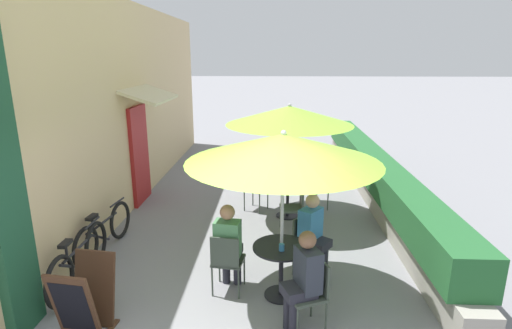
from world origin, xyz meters
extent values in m
cube|color=#D6B784|center=(-2.55, 5.47, 2.10)|extent=(0.24, 10.94, 4.20)
cube|color=maroon|center=(-2.39, 4.92, 1.05)|extent=(0.08, 0.96, 2.10)
cube|color=beige|center=(-2.08, 4.92, 2.35)|extent=(0.78, 1.80, 0.30)
cube|color=gray|center=(2.75, 5.37, 0.23)|extent=(0.44, 9.94, 0.45)
cube|color=#235B2D|center=(2.75, 5.37, 0.73)|extent=(0.60, 9.44, 0.56)
cylinder|color=black|center=(0.62, 1.42, 0.01)|extent=(0.44, 0.44, 0.02)
cylinder|color=black|center=(0.62, 1.42, 0.36)|extent=(0.06, 0.06, 0.70)
cylinder|color=black|center=(0.62, 1.42, 0.71)|extent=(0.75, 0.75, 0.02)
cylinder|color=#B7B7BC|center=(0.62, 1.42, 1.08)|extent=(0.04, 0.04, 2.17)
cone|color=#8CD138|center=(0.62, 1.42, 2.04)|extent=(2.41, 2.41, 0.35)
sphere|color=#B7B7BC|center=(0.62, 1.42, 2.23)|extent=(0.07, 0.07, 0.07)
cube|color=#384238|center=(0.89, 0.75, 0.45)|extent=(0.52, 0.52, 0.04)
cube|color=#384238|center=(1.06, 0.82, 0.66)|extent=(0.17, 0.36, 0.42)
cylinder|color=#384238|center=(0.66, 0.85, 0.23)|extent=(0.02, 0.02, 0.45)
cylinder|color=#384238|center=(0.79, 0.52, 0.23)|extent=(0.02, 0.02, 0.45)
cylinder|color=#384238|center=(0.99, 0.99, 0.23)|extent=(0.02, 0.02, 0.45)
cylinder|color=#384238|center=(1.13, 0.65, 0.23)|extent=(0.02, 0.02, 0.45)
cylinder|color=#23232D|center=(0.70, 0.76, 0.24)|extent=(0.11, 0.11, 0.47)
cylinder|color=#23232D|center=(0.76, 0.61, 0.24)|extent=(0.11, 0.11, 0.47)
cube|color=#23232D|center=(0.81, 0.72, 0.53)|extent=(0.45, 0.41, 0.12)
cube|color=#282D38|center=(0.91, 0.76, 0.78)|extent=(0.33, 0.40, 0.50)
sphere|color=brown|center=(0.89, 0.75, 1.15)|extent=(0.20, 0.20, 0.20)
cube|color=#384238|center=(1.06, 1.98, 0.45)|extent=(0.56, 0.56, 0.04)
cube|color=#384238|center=(0.91, 2.10, 0.66)|extent=(0.26, 0.32, 0.42)
cylinder|color=#384238|center=(1.09, 1.73, 0.23)|extent=(0.02, 0.02, 0.45)
cylinder|color=#384238|center=(1.31, 2.02, 0.23)|extent=(0.02, 0.02, 0.45)
cylinder|color=#384238|center=(0.81, 1.95, 0.23)|extent=(0.02, 0.02, 0.45)
cylinder|color=#384238|center=(1.03, 2.24, 0.23)|extent=(0.02, 0.02, 0.45)
cylinder|color=#23232D|center=(1.15, 1.81, 0.24)|extent=(0.11, 0.11, 0.47)
cylinder|color=#23232D|center=(1.25, 1.94, 0.24)|extent=(0.11, 0.11, 0.47)
cube|color=#23232D|center=(1.13, 1.93, 0.53)|extent=(0.47, 0.46, 0.12)
cube|color=teal|center=(1.04, 2.00, 0.78)|extent=(0.38, 0.40, 0.50)
sphere|color=tan|center=(1.06, 1.98, 1.15)|extent=(0.20, 0.20, 0.20)
cube|color=#384238|center=(-0.09, 1.51, 0.45)|extent=(0.45, 0.45, 0.04)
cube|color=#384238|center=(-0.11, 1.33, 0.66)|extent=(0.38, 0.08, 0.42)
cylinder|color=#384238|center=(0.11, 1.67, 0.23)|extent=(0.02, 0.02, 0.45)
cylinder|color=#384238|center=(-0.24, 1.72, 0.23)|extent=(0.02, 0.02, 0.45)
cylinder|color=#384238|center=(0.06, 1.31, 0.23)|extent=(0.02, 0.02, 0.45)
cylinder|color=#384238|center=(-0.29, 1.36, 0.23)|extent=(0.02, 0.02, 0.45)
cylinder|color=#23232D|center=(0.01, 1.68, 0.24)|extent=(0.11, 0.11, 0.47)
cylinder|color=#23232D|center=(-0.14, 1.70, 0.24)|extent=(0.11, 0.11, 0.47)
cube|color=#23232D|center=(-0.08, 1.60, 0.53)|extent=(0.35, 0.40, 0.12)
cube|color=#4C8456|center=(-0.09, 1.49, 0.78)|extent=(0.37, 0.26, 0.50)
sphere|color=#A87556|center=(-0.09, 1.51, 1.15)|extent=(0.20, 0.20, 0.20)
cylinder|color=teal|center=(0.62, 1.30, 0.77)|extent=(0.07, 0.07, 0.09)
cylinder|color=black|center=(0.79, 4.18, 0.01)|extent=(0.44, 0.44, 0.02)
cylinder|color=black|center=(0.79, 4.18, 0.36)|extent=(0.06, 0.06, 0.70)
cylinder|color=black|center=(0.79, 4.18, 0.71)|extent=(0.75, 0.75, 0.02)
cylinder|color=#B7B7BC|center=(0.79, 4.18, 1.08)|extent=(0.04, 0.04, 2.17)
cone|color=#8CD138|center=(0.79, 4.18, 2.04)|extent=(2.41, 2.41, 0.35)
sphere|color=#B7B7BC|center=(0.79, 4.18, 2.23)|extent=(0.07, 0.07, 0.07)
cube|color=#384238|center=(0.83, 3.46, 0.45)|extent=(0.42, 0.42, 0.04)
cube|color=#384238|center=(1.02, 3.47, 0.66)|extent=(0.05, 0.38, 0.42)
cylinder|color=#384238|center=(0.64, 3.63, 0.23)|extent=(0.02, 0.02, 0.45)
cylinder|color=#384238|center=(0.66, 3.27, 0.23)|extent=(0.02, 0.02, 0.45)
cylinder|color=#384238|center=(1.00, 3.65, 0.23)|extent=(0.02, 0.02, 0.45)
cylinder|color=#384238|center=(1.02, 3.29, 0.23)|extent=(0.02, 0.02, 0.45)
cube|color=#384238|center=(1.39, 4.57, 0.45)|extent=(0.55, 0.55, 0.04)
cube|color=#384238|center=(1.29, 4.73, 0.66)|extent=(0.33, 0.23, 0.42)
cylinder|color=#384238|center=(1.34, 4.32, 0.23)|extent=(0.02, 0.02, 0.45)
cylinder|color=#384238|center=(1.64, 4.52, 0.23)|extent=(0.02, 0.02, 0.45)
cylinder|color=#384238|center=(1.14, 4.62, 0.23)|extent=(0.02, 0.02, 0.45)
cylinder|color=#384238|center=(1.44, 4.82, 0.23)|extent=(0.02, 0.02, 0.45)
cube|color=#384238|center=(0.15, 4.50, 0.45)|extent=(0.54, 0.54, 0.04)
cube|color=#384238|center=(0.07, 4.33, 0.66)|extent=(0.35, 0.20, 0.42)
cylinder|color=#384238|center=(0.39, 4.58, 0.23)|extent=(0.02, 0.02, 0.45)
cylinder|color=#384238|center=(0.07, 4.74, 0.23)|extent=(0.02, 0.02, 0.45)
cylinder|color=#384238|center=(0.23, 4.26, 0.23)|extent=(0.02, 0.02, 0.45)
cylinder|color=#384238|center=(-0.09, 4.42, 0.23)|extent=(0.02, 0.02, 0.45)
torus|color=black|center=(-2.20, 2.14, 0.34)|extent=(0.06, 0.68, 0.68)
torus|color=black|center=(-2.20, 1.07, 0.34)|extent=(0.06, 0.68, 0.68)
cylinder|color=black|center=(-2.20, 1.60, 0.53)|extent=(0.04, 0.83, 0.04)
cylinder|color=black|center=(-2.20, 1.42, 0.36)|extent=(0.04, 0.61, 0.40)
cylinder|color=black|center=(-2.20, 1.31, 0.63)|extent=(0.04, 0.04, 0.24)
cube|color=black|center=(-2.20, 1.31, 0.75)|extent=(0.10, 0.22, 0.05)
cylinder|color=black|center=(-2.20, 2.09, 0.70)|extent=(0.03, 0.46, 0.03)
torus|color=black|center=(-2.18, 3.08, 0.33)|extent=(0.14, 0.66, 0.66)
torus|color=black|center=(-2.31, 2.02, 0.33)|extent=(0.14, 0.66, 0.66)
cylinder|color=black|center=(-2.24, 2.55, 0.51)|extent=(0.14, 0.83, 0.04)
cylinder|color=black|center=(-2.27, 2.36, 0.35)|extent=(0.11, 0.61, 0.40)
cylinder|color=black|center=(-2.28, 2.26, 0.61)|extent=(0.04, 0.04, 0.23)
cube|color=black|center=(-2.28, 2.26, 0.73)|extent=(0.12, 0.23, 0.05)
cylinder|color=black|center=(-2.19, 3.03, 0.68)|extent=(0.08, 0.46, 0.03)
cube|color=#422819|center=(-1.61, 0.78, 0.45)|extent=(0.53, 0.30, 0.89)
cube|color=black|center=(-1.60, 0.80, 0.47)|extent=(0.43, 0.21, 0.67)
cube|color=#422819|center=(-1.66, 0.38, 0.45)|extent=(0.53, 0.30, 0.89)
cube|color=black|center=(-1.66, 0.37, 0.47)|extent=(0.43, 0.21, 0.67)
cube|color=#422819|center=(-1.86, 0.61, 0.01)|extent=(0.12, 0.48, 0.02)
camera|label=1|loc=(0.51, -3.31, 3.12)|focal=28.00mm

